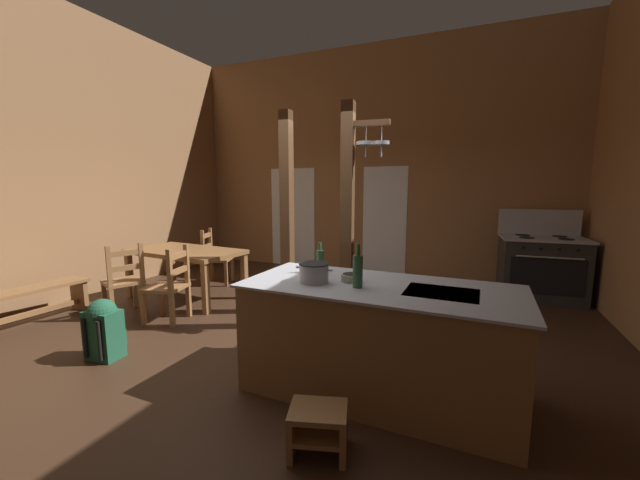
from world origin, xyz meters
name	(u,v)px	position (x,y,z in m)	size (l,w,h in m)	color
ground_plane	(278,344)	(0.00, 0.00, -0.05)	(7.93, 7.89, 0.10)	#382316
wall_back	(368,162)	(0.00, 3.61, 2.14)	(7.93, 0.14, 4.28)	#93663F
wall_left	(48,153)	(-3.63, 0.00, 2.14)	(0.14, 7.89, 4.28)	#93663F
glazed_door_back_left	(293,218)	(-1.60, 3.54, 1.02)	(1.00, 0.01, 2.05)	white
glazed_panel_back_right	(384,221)	(0.36, 3.54, 1.02)	(0.84, 0.01, 2.05)	white
kitchen_island	(378,339)	(1.26, -0.58, 0.45)	(2.18, 1.02, 0.90)	brown
stove_range	(541,267)	(2.89, 2.87, 0.48)	(1.19, 0.89, 1.32)	#282828
support_post_with_pot_rack	(349,209)	(0.58, 0.72, 1.41)	(0.55, 0.24, 2.63)	brown
support_post_center	(287,214)	(-0.33, 0.89, 1.31)	(0.14, 0.14, 2.63)	brown
step_stool	(318,427)	(1.09, -1.42, 0.18)	(0.43, 0.37, 0.30)	olive
dining_table	(186,255)	(-2.03, 0.83, 0.65)	(1.78, 1.06, 0.74)	brown
ladderback_chair_near_window	(215,258)	(-2.17, 1.68, 0.45)	(0.56, 0.56, 0.95)	olive
ladderback_chair_by_post	(169,286)	(-1.51, -0.02, 0.45)	(0.53, 0.53, 0.95)	olive
ladderback_chair_at_table_end	(124,281)	(-2.25, -0.06, 0.45)	(0.58, 0.58, 0.95)	olive
bench_along_left_wall	(24,300)	(-3.06, -0.79, 0.30)	(0.44, 1.42, 0.44)	brown
backpack	(103,327)	(-1.35, -1.03, 0.31)	(0.33, 0.32, 0.60)	#1E5138
stockpot_on_counter	(314,273)	(0.74, -0.70, 0.98)	(0.32, 0.25, 0.16)	#A8AAB2
mixing_bowl_on_counter	(351,277)	(1.02, -0.55, 0.93)	(0.17, 0.17, 0.06)	#B2A893
bottle_tall_on_counter	(358,270)	(1.12, -0.71, 1.03)	(0.08, 0.08, 0.34)	#2D5638
bottle_short_on_counter	(320,261)	(0.66, -0.37, 1.01)	(0.07, 0.07, 0.27)	#2D5638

